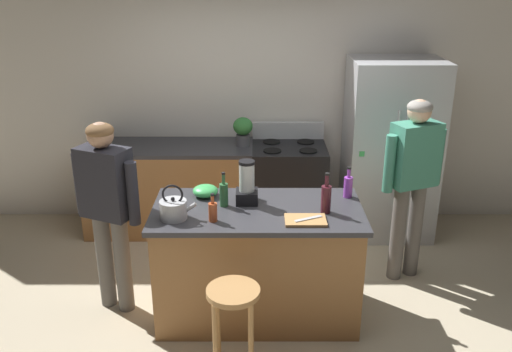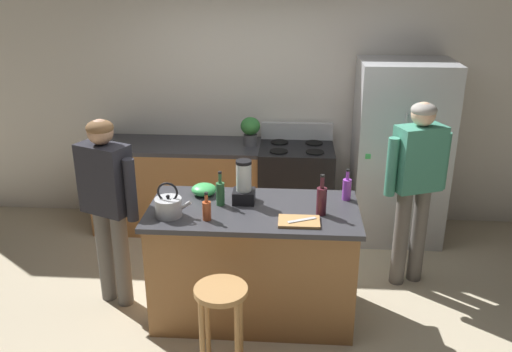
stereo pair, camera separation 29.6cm
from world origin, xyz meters
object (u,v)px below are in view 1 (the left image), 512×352
object	(u,v)px
bottle_cooking_sauce	(212,211)
mixing_bowl	(204,191)
potted_plant	(242,130)
refrigerator	(389,149)
stove_range	(287,188)
bar_stool	(232,309)
kitchen_island	(256,262)
person_by_sink_right	(411,173)
cutting_board	(304,220)
person_by_island_left	(106,201)
bottle_olive_oil	(222,194)
chef_knife	(307,219)
blender_appliance	(246,185)
tea_kettle	(172,209)
bottle_wine	(325,198)
bottle_soda	(347,186)

from	to	relation	value
bottle_cooking_sauce	mixing_bowl	bearing A→B (deg)	101.65
potted_plant	bottle_cooking_sauce	bearing A→B (deg)	-95.77
refrigerator	bottle_cooking_sauce	bearing A→B (deg)	-134.49
stove_range	mixing_bowl	xyz separation A→B (m)	(-0.75, -1.29, 0.51)
bar_stool	mixing_bowl	distance (m)	1.10
kitchen_island	person_by_sink_right	bearing A→B (deg)	23.65
potted_plant	cutting_board	size ratio (longest dim) A/B	1.00
person_by_sink_right	potted_plant	distance (m)	1.77
bar_stool	person_by_island_left	bearing A→B (deg)	140.80
person_by_island_left	bottle_olive_oil	size ratio (longest dim) A/B	5.80
bottle_cooking_sauce	chef_knife	size ratio (longest dim) A/B	0.98
blender_appliance	tea_kettle	world-z (taller)	blender_appliance
bottle_olive_oil	cutting_board	size ratio (longest dim) A/B	0.92
potted_plant	bottle_wine	bearing A→B (deg)	-67.90
person_by_island_left	bar_stool	distance (m)	1.38
bar_stool	bottle_wine	xyz separation A→B (m)	(0.67, 0.66, 0.52)
bottle_olive_oil	cutting_board	world-z (taller)	bottle_olive_oil
kitchen_island	bar_stool	size ratio (longest dim) A/B	2.33
bar_stool	cutting_board	size ratio (longest dim) A/B	2.31
refrigerator	chef_knife	bearing A→B (deg)	-120.01
person_by_island_left	bottle_soda	size ratio (longest dim) A/B	6.25
stove_range	bottle_cooking_sauce	size ratio (longest dim) A/B	5.20
mixing_bowl	kitchen_island	bearing A→B (deg)	-29.62
kitchen_island	refrigerator	distance (m)	2.08
person_by_sink_right	bar_stool	xyz separation A→B (m)	(-1.50, -1.32, -0.47)
mixing_bowl	chef_knife	world-z (taller)	mixing_bowl
kitchen_island	potted_plant	world-z (taller)	potted_plant
kitchen_island	person_by_island_left	size ratio (longest dim) A/B	1.01
person_by_sink_right	potted_plant	xyz separation A→B (m)	(-1.49, 0.96, 0.11)
mixing_bowl	bottle_olive_oil	bearing A→B (deg)	-49.76
kitchen_island	stove_range	size ratio (longest dim) A/B	1.44
stove_range	refrigerator	bearing A→B (deg)	-1.36
blender_appliance	chef_knife	world-z (taller)	blender_appliance
kitchen_island	bottle_olive_oil	world-z (taller)	bottle_olive_oil
stove_range	bar_stool	distance (m)	2.31
refrigerator	potted_plant	xyz separation A→B (m)	(-1.51, 0.05, 0.20)
bottle_wine	chef_knife	bearing A→B (deg)	-132.09
person_by_sink_right	blender_appliance	distance (m)	1.50
cutting_board	person_by_sink_right	bearing A→B (deg)	39.40
person_by_island_left	bottle_cooking_sauce	size ratio (longest dim) A/B	7.41
bottle_olive_oil	bottle_wine	xyz separation A→B (m)	(0.77, -0.12, 0.02)
blender_appliance	bottle_cooking_sauce	size ratio (longest dim) A/B	1.60
cutting_board	chef_knife	xyz separation A→B (m)	(0.02, 0.00, 0.01)
person_by_island_left	chef_knife	world-z (taller)	person_by_island_left
person_by_sink_right	bottle_cooking_sauce	world-z (taller)	person_by_sink_right
refrigerator	stove_range	xyz separation A→B (m)	(-1.03, 0.02, -0.44)
stove_range	chef_knife	bearing A→B (deg)	-88.83
refrigerator	bottle_soda	size ratio (longest dim) A/B	7.18
refrigerator	bottle_cooking_sauce	distance (m)	2.41
bottle_soda	cutting_board	size ratio (longest dim) A/B	0.85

